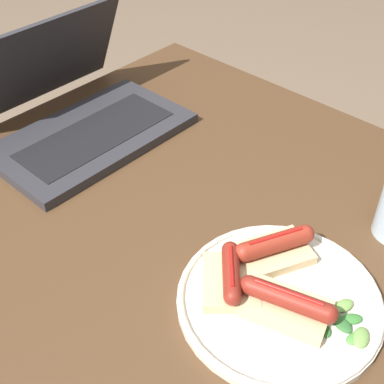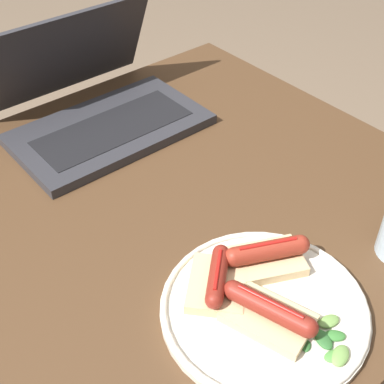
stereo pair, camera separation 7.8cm
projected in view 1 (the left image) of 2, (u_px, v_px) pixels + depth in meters
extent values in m
cube|color=#4C331E|center=(132.00, 238.00, 0.82)|extent=(1.02, 0.80, 0.04)
cylinder|color=#4C331E|center=(178.00, 190.00, 1.45)|extent=(0.04, 0.04, 0.68)
cube|color=#2D2D33|center=(92.00, 136.00, 0.98)|extent=(0.35, 0.20, 0.02)
cube|color=black|center=(96.00, 134.00, 0.97)|extent=(0.29, 0.11, 0.00)
cube|color=#2D2D33|center=(37.00, 63.00, 0.99)|extent=(0.35, 0.08, 0.18)
cube|color=black|center=(38.00, 62.00, 0.99)|extent=(0.32, 0.07, 0.16)
cylinder|color=silver|center=(279.00, 301.00, 0.70)|extent=(0.27, 0.27, 0.01)
torus|color=silver|center=(280.00, 297.00, 0.69)|extent=(0.27, 0.27, 0.01)
cube|color=#D6B784|center=(286.00, 309.00, 0.67)|extent=(0.10, 0.12, 0.01)
cylinder|color=maroon|center=(288.00, 299.00, 0.66)|extent=(0.05, 0.10, 0.03)
sphere|color=maroon|center=(328.00, 314.00, 0.64)|extent=(0.03, 0.03, 0.03)
sphere|color=maroon|center=(249.00, 285.00, 0.68)|extent=(0.03, 0.03, 0.03)
cylinder|color=red|center=(289.00, 292.00, 0.65)|extent=(0.03, 0.08, 0.01)
cube|color=#D6B784|center=(231.00, 282.00, 0.71)|extent=(0.12, 0.12, 0.01)
cylinder|color=maroon|center=(231.00, 272.00, 0.69)|extent=(0.07, 0.07, 0.02)
sphere|color=maroon|center=(232.00, 297.00, 0.66)|extent=(0.02, 0.02, 0.02)
sphere|color=maroon|center=(230.00, 250.00, 0.72)|extent=(0.02, 0.02, 0.02)
cylinder|color=red|center=(232.00, 266.00, 0.69)|extent=(0.05, 0.05, 0.00)
cube|color=#D6B784|center=(273.00, 253.00, 0.74)|extent=(0.12, 0.10, 0.01)
cylinder|color=maroon|center=(275.00, 243.00, 0.73)|extent=(0.10, 0.06, 0.03)
sphere|color=maroon|center=(305.00, 234.00, 0.74)|extent=(0.03, 0.03, 0.03)
sphere|color=maroon|center=(244.00, 253.00, 0.72)|extent=(0.03, 0.03, 0.03)
cylinder|color=red|center=(276.00, 236.00, 0.72)|extent=(0.07, 0.04, 0.01)
ellipsoid|color=#2D662D|center=(327.00, 332.00, 0.65)|extent=(0.02, 0.02, 0.00)
ellipsoid|color=#709E4C|center=(361.00, 337.00, 0.64)|extent=(0.04, 0.03, 0.01)
ellipsoid|color=#2D662D|center=(342.00, 324.00, 0.66)|extent=(0.03, 0.03, 0.01)
ellipsoid|color=#4C8E3D|center=(355.00, 338.00, 0.64)|extent=(0.03, 0.02, 0.01)
ellipsoid|color=#709E4C|center=(344.00, 306.00, 0.68)|extent=(0.03, 0.02, 0.01)
ellipsoid|color=#387A33|center=(352.00, 319.00, 0.67)|extent=(0.03, 0.03, 0.01)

